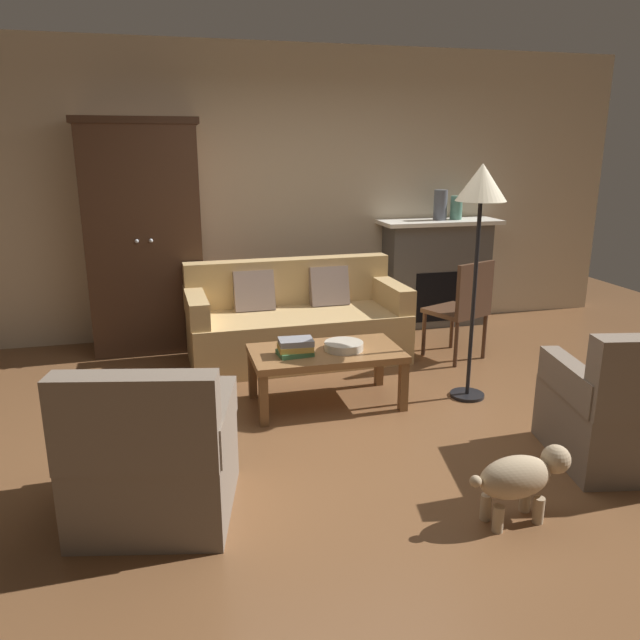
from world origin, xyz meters
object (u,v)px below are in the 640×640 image
Objects in this scene: armoire at (144,237)px; coffee_table at (326,357)px; fruit_bowl at (344,346)px; mantel_vase_slate at (440,205)px; fireplace at (436,272)px; dog at (521,477)px; couch at (296,324)px; mantel_vase_jade at (456,208)px; armchair_near_left at (154,461)px; side_chair_wooden at (464,304)px; armchair_near_right at (626,414)px; floor_lamp at (481,197)px; book_stack at (295,347)px.

armoire reaches higher than coffee_table.
fruit_bowl is 2.52m from mantel_vase_slate.
armoire reaches higher than fireplace.
dog is (0.44, -1.67, -0.20)m from fruit_bowl.
mantel_vase_jade is at bearing 20.45° from couch.
side_chair_wooden is (2.66, 1.84, 0.20)m from armchair_near_left.
armoire is 7.33× the size of fruit_bowl.
armchair_near_left is at bearing -136.21° from mantel_vase_jade.
side_chair_wooden is at bearing 34.76° from armchair_near_left.
coffee_table is 1.92× the size of dog.
armchair_near_left and armchair_near_right have the same top height.
couch is 2.15× the size of side_chair_wooden.
floor_lamp is (-0.60, -1.93, 0.94)m from fireplace.
mantel_vase_jade is 4.38m from armchair_near_left.
armchair_near_right is at bearing -40.81° from coffee_table.
armoire is 4.16m from armchair_near_right.
armchair_near_right is at bearing -87.71° from side_chair_wooden.
armchair_near_left is at bearing -89.25° from armoire.
dog is at bearing -157.69° from armchair_near_right.
dog is (-0.94, -0.39, -0.07)m from armchair_near_right.
book_stack is at bearing -136.27° from fireplace.
armoire reaches higher than dog.
book_stack is 2.89m from mantel_vase_jade.
dog is (1.83, -3.40, -0.81)m from armoire.
floor_lamp is (2.35, -1.86, 0.46)m from armoire.
coffee_table is 4.57× the size of mantel_vase_jade.
armoire is at bearing 132.56° from armchair_near_right.
armchair_near_left reaches higher than fruit_bowl.
fireplace is 0.70m from mantel_vase_jade.
mantel_vase_jade is at bearing 69.47° from dog.
mantel_vase_slate is 3.78m from dog.
book_stack is 0.46× the size of dog.
side_chair_wooden is (-0.26, -1.12, -0.76)m from mantel_vase_slate.
mantel_vase_slate is at bearing 22.43° from couch.
armoire reaches higher than book_stack.
armoire reaches higher than floor_lamp.
coffee_table is at bearing -90.53° from couch.
side_chair_wooden reaches higher than book_stack.
coffee_table is 4.19× the size of book_stack.
dog is (-1.30, -3.46, -1.00)m from mantel_vase_jade.
armchair_near_left reaches higher than dog.
couch is (1.27, -0.63, -0.74)m from armoire.
dog is at bearing -107.87° from mantel_vase_slate.
couch is 2.15× the size of armchair_near_right.
mantel_vase_slate reaches higher than fireplace.
mantel_vase_jade is at bearing 68.74° from side_chair_wooden.
fireplace is 3.11m from armchair_near_right.
book_stack reaches higher than dog.
armchair_near_left reaches higher than coffee_table.
floor_lamp is (1.08, -1.22, 1.19)m from couch.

